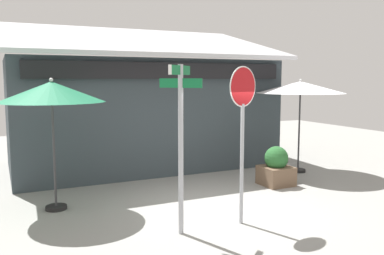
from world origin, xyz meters
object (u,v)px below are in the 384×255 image
at_px(patio_umbrella_forest_green_left, 52,93).
at_px(sidewalk_planter, 276,168).
at_px(patio_umbrella_ivory_center, 300,88).
at_px(street_sign_post, 181,133).
at_px(stop_sign, 243,116).

height_order(patio_umbrella_forest_green_left, sidewalk_planter, patio_umbrella_forest_green_left).
height_order(patio_umbrella_forest_green_left, patio_umbrella_ivory_center, patio_umbrella_forest_green_left).
bearing_deg(street_sign_post, sidewalk_planter, 29.20).
distance_m(street_sign_post, sidewalk_planter, 4.32).
bearing_deg(street_sign_post, stop_sign, -0.65).
height_order(stop_sign, patio_umbrella_forest_green_left, stop_sign).
distance_m(patio_umbrella_forest_green_left, patio_umbrella_ivory_center, 6.97).
height_order(patio_umbrella_ivory_center, sidewalk_planter, patio_umbrella_ivory_center).
xyz_separation_m(street_sign_post, patio_umbrella_forest_green_left, (-1.83, 2.37, 0.64)).
xyz_separation_m(patio_umbrella_forest_green_left, patio_umbrella_ivory_center, (6.94, 0.59, 0.02)).
bearing_deg(patio_umbrella_forest_green_left, sidewalk_planter, -3.83).
distance_m(stop_sign, patio_umbrella_forest_green_left, 3.91).
distance_m(street_sign_post, stop_sign, 1.27).
distance_m(street_sign_post, patio_umbrella_forest_green_left, 3.06).
distance_m(stop_sign, patio_umbrella_ivory_center, 4.89).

